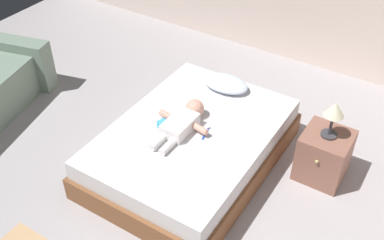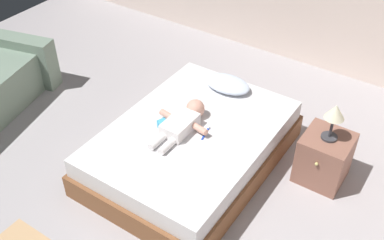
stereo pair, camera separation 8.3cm
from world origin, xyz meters
TOP-DOWN VIEW (x-y plane):
  - ground_plane at (0.00, 0.00)m, footprint 8.00×8.00m
  - bed at (-0.22, 0.75)m, footprint 1.32×1.86m
  - pillow at (-0.28, 1.45)m, footprint 0.46×0.29m
  - baby at (-0.29, 0.73)m, footprint 0.49×0.67m
  - toothbrush at (-0.09, 0.77)m, footprint 0.05×0.17m
  - nightstand at (0.82, 1.23)m, footprint 0.40×0.43m
  - lamp at (0.82, 1.23)m, footprint 0.16×0.16m
  - toy_block at (-0.43, 0.63)m, footprint 0.10×0.10m

SIDE VIEW (x-z plane):
  - ground_plane at x=0.00m, z-range 0.00..0.00m
  - bed at x=-0.22m, z-range 0.00..0.39m
  - nightstand at x=0.82m, z-range 0.00..0.45m
  - toothbrush at x=-0.09m, z-range 0.39..0.42m
  - toy_block at x=-0.43m, z-range 0.40..0.47m
  - pillow at x=-0.28m, z-range 0.40..0.50m
  - baby at x=-0.29m, z-range 0.38..0.54m
  - lamp at x=0.82m, z-range 0.53..0.86m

